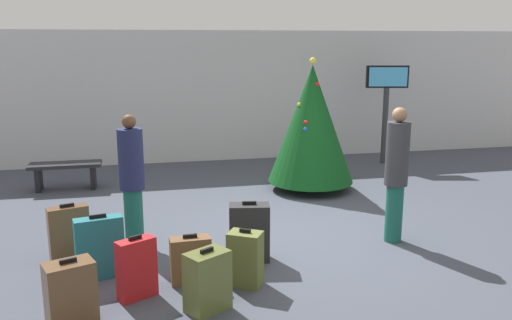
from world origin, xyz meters
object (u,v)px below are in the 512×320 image
(holiday_tree, at_px, (312,124))
(suitcase_4, at_px, (207,281))
(suitcase_1, at_px, (249,232))
(flight_info_kiosk, at_px, (386,96))
(traveller_0, at_px, (132,177))
(suitcase_2, at_px, (69,234))
(suitcase_3, at_px, (71,294))
(traveller_1, at_px, (396,171))
(suitcase_7, at_px, (137,269))
(suitcase_0, at_px, (245,259))
(waiting_bench, at_px, (66,170))
(suitcase_5, at_px, (100,248))
(suitcase_6, at_px, (191,260))

(holiday_tree, height_order, suitcase_4, holiday_tree)
(suitcase_1, relative_size, suitcase_4, 1.14)
(flight_info_kiosk, relative_size, traveller_0, 1.24)
(suitcase_2, distance_m, suitcase_3, 1.59)
(traveller_1, height_order, suitcase_3, traveller_1)
(suitcase_2, xyz_separation_m, suitcase_7, (0.79, -1.17, -0.02))
(suitcase_1, relative_size, suitcase_3, 1.13)
(traveller_0, distance_m, suitcase_2, 1.03)
(suitcase_0, distance_m, suitcase_3, 1.80)
(suitcase_4, bearing_deg, traveller_0, 109.38)
(suitcase_0, bearing_deg, suitcase_1, 74.61)
(traveller_1, distance_m, suitcase_7, 3.49)
(flight_info_kiosk, distance_m, traveller_1, 4.78)
(suitcase_3, xyz_separation_m, suitcase_7, (0.60, 0.41, 0.01))
(waiting_bench, relative_size, suitcase_5, 1.67)
(holiday_tree, distance_m, suitcase_2, 4.59)
(suitcase_5, xyz_separation_m, suitcase_6, (0.97, -0.33, -0.09))
(flight_info_kiosk, bearing_deg, suitcase_2, -145.68)
(suitcase_1, xyz_separation_m, suitcase_2, (-2.11, 0.46, -0.01))
(suitcase_1, xyz_separation_m, suitcase_3, (-1.92, -1.12, -0.04))
(suitcase_1, bearing_deg, waiting_bench, 123.92)
(waiting_bench, height_order, suitcase_7, suitcase_7)
(suitcase_0, height_order, suitcase_4, suitcase_4)
(suitcase_0, height_order, suitcase_2, suitcase_2)
(suitcase_0, bearing_deg, flight_info_kiosk, 51.96)
(waiting_bench, height_order, suitcase_4, suitcase_4)
(suitcase_3, bearing_deg, suitcase_7, 34.51)
(flight_info_kiosk, xyz_separation_m, suitcase_0, (-4.08, -5.22, -1.15))
(flight_info_kiosk, height_order, traveller_1, flight_info_kiosk)
(suitcase_2, bearing_deg, traveller_0, 29.12)
(flight_info_kiosk, relative_size, suitcase_7, 3.10)
(traveller_1, xyz_separation_m, suitcase_1, (-1.98, -0.22, -0.60))
(traveller_1, distance_m, suitcase_3, 4.17)
(waiting_bench, bearing_deg, holiday_tree, -12.19)
(suitcase_6, bearing_deg, suitcase_3, -150.38)
(suitcase_0, bearing_deg, suitcase_2, 150.04)
(waiting_bench, bearing_deg, suitcase_7, -74.71)
(suitcase_3, bearing_deg, traveller_1, 18.96)
(suitcase_5, bearing_deg, flight_info_kiosk, 39.81)
(traveller_1, relative_size, suitcase_6, 3.22)
(flight_info_kiosk, xyz_separation_m, waiting_bench, (-6.45, -0.77, -1.10))
(traveller_1, relative_size, suitcase_4, 2.74)
(suitcase_2, height_order, suitcase_7, suitcase_2)
(traveller_0, height_order, suitcase_2, traveller_0)
(holiday_tree, distance_m, suitcase_3, 5.46)
(suitcase_0, height_order, suitcase_6, suitcase_0)
(suitcase_6, xyz_separation_m, suitcase_7, (-0.57, -0.25, 0.06))
(suitcase_3, bearing_deg, waiting_bench, 97.34)
(traveller_0, distance_m, suitcase_6, 1.60)
(suitcase_3, bearing_deg, flight_info_kiosk, 44.32)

